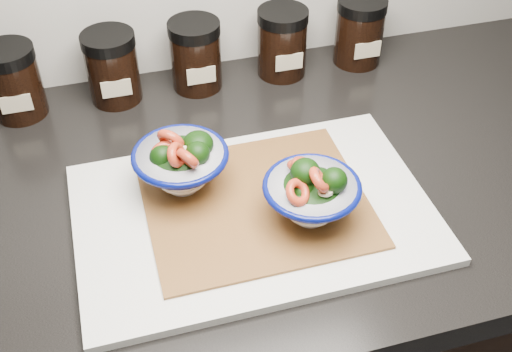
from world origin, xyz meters
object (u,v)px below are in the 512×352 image
object	(u,v)px
bowl_right	(311,194)
spice_jar_e	(359,31)
spice_jar_d	(282,42)
bowl_left	(181,163)
spice_jar_a	(14,82)
spice_jar_c	(196,55)
cutting_board	(254,213)
spice_jar_b	(112,67)

from	to	relation	value
bowl_right	spice_jar_e	xyz separation A→B (m)	(0.21, 0.35, 0.00)
spice_jar_d	spice_jar_e	bearing A→B (deg)	0.00
bowl_left	bowl_right	xyz separation A→B (m)	(0.14, -0.10, -0.00)
spice_jar_a	spice_jar_c	bearing A→B (deg)	0.00
bowl_left	spice_jar_a	size ratio (longest dim) A/B	1.10
spice_jar_d	spice_jar_c	bearing A→B (deg)	180.00
bowl_left	spice_jar_d	bearing A→B (deg)	49.43
spice_jar_a	spice_jar_d	size ratio (longest dim) A/B	1.00
spice_jar_d	spice_jar_e	world-z (taller)	same
cutting_board	spice_jar_d	bearing A→B (deg)	66.54
cutting_board	bowl_left	xyz separation A→B (m)	(-0.08, 0.06, 0.05)
spice_jar_d	bowl_left	bearing A→B (deg)	-130.57
spice_jar_e	spice_jar_b	bearing A→B (deg)	180.00
cutting_board	spice_jar_c	xyz separation A→B (m)	(-0.01, 0.31, 0.05)
bowl_left	spice_jar_c	distance (m)	0.26
spice_jar_a	spice_jar_d	bearing A→B (deg)	0.00
spice_jar_b	spice_jar_d	distance (m)	0.27
bowl_right	spice_jar_e	distance (m)	0.41
bowl_right	spice_jar_b	distance (m)	0.40
cutting_board	spice_jar_e	xyz separation A→B (m)	(0.27, 0.31, 0.05)
spice_jar_e	spice_jar_c	bearing A→B (deg)	180.00
spice_jar_d	spice_jar_e	size ratio (longest dim) A/B	1.00
bowl_left	spice_jar_d	distance (m)	0.33
bowl_left	spice_jar_b	world-z (taller)	same
bowl_left	spice_jar_a	world-z (taller)	same
cutting_board	spice_jar_a	size ratio (longest dim) A/B	3.98
spice_jar_a	spice_jar_e	distance (m)	0.55
bowl_right	spice_jar_b	size ratio (longest dim) A/B	1.07
bowl_right	spice_jar_c	xyz separation A→B (m)	(-0.07, 0.35, 0.00)
spice_jar_b	spice_jar_c	xyz separation A→B (m)	(0.13, 0.00, 0.00)
spice_jar_b	spice_jar_e	distance (m)	0.41
spice_jar_e	spice_jar_d	bearing A→B (deg)	180.00
bowl_left	spice_jar_b	distance (m)	0.26
spice_jar_c	bowl_right	bearing A→B (deg)	-78.67
spice_jar_b	spice_jar_c	bearing A→B (deg)	0.00
spice_jar_c	spice_jar_e	xyz separation A→B (m)	(0.28, 0.00, 0.00)
cutting_board	bowl_right	xyz separation A→B (m)	(0.06, -0.03, 0.05)
spice_jar_a	spice_jar_b	xyz separation A→B (m)	(0.15, 0.00, 0.00)
cutting_board	spice_jar_b	world-z (taller)	spice_jar_b
spice_jar_c	spice_jar_d	xyz separation A→B (m)	(0.14, 0.00, 0.00)
bowl_left	spice_jar_d	size ratio (longest dim) A/B	1.10
bowl_right	spice_jar_e	world-z (taller)	spice_jar_e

